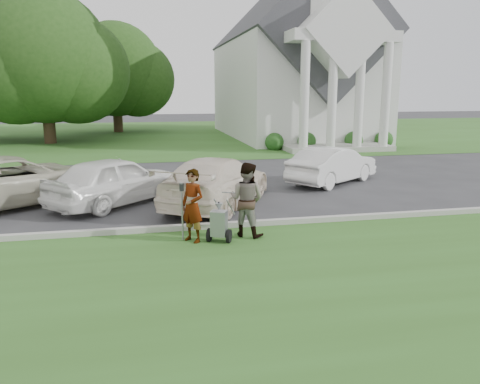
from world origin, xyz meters
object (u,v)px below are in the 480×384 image
object	(u,v)px
church	(294,55)
person_right	(247,200)
parking_meter_near	(182,204)
car_c	(217,181)
striping_cart	(219,224)
car_a	(14,180)
car_d	(333,165)
tree_left	(44,63)
car_b	(115,180)
person_left	(193,206)
tree_back	(115,74)

from	to	relation	value
church	person_right	world-z (taller)	church
parking_meter_near	car_c	world-z (taller)	car_c
church	striping_cart	size ratio (longest dim) A/B	20.93
car_a	car_d	xyz separation A→B (m)	(10.79, 1.22, -0.07)
tree_left	car_b	xyz separation A→B (m)	(5.08, -18.26, -4.36)
striping_cart	person_right	xyz separation A→B (m)	(0.71, 0.32, 0.45)
person_left	car_a	xyz separation A→B (m)	(-4.91, 4.71, -0.09)
person_right	car_b	xyz separation A→B (m)	(-3.21, 3.93, -0.14)
striping_cart	parking_meter_near	distance (m)	0.96
parking_meter_near	person_left	bearing A→B (deg)	-32.62
person_left	car_b	world-z (taller)	person_left
tree_left	car_c	size ratio (longest dim) A/B	2.10
car_b	car_c	bearing A→B (deg)	-146.74
car_c	car_d	bearing A→B (deg)	-121.45
car_c	car_b	bearing A→B (deg)	17.70
tree_back	car_b	xyz separation A→B (m)	(1.08, -26.26, -3.98)
person_left	car_d	bearing A→B (deg)	94.98
tree_back	car_a	bearing A→B (deg)	-94.27
car_b	tree_back	bearing A→B (deg)	-41.23
person_right	car_a	xyz separation A→B (m)	(-6.21, 4.53, -0.13)
person_left	parking_meter_near	xyz separation A→B (m)	(-0.22, 0.14, 0.02)
tree_back	parking_meter_near	bearing A→B (deg)	-84.78
tree_back	person_left	size ratio (longest dim) A/B	5.71
tree_left	car_d	distance (m)	21.35
person_right	car_c	xyz separation A→B (m)	(-0.21, 3.23, -0.15)
tree_left	person_left	world-z (taller)	tree_left
person_right	car_b	bearing A→B (deg)	-13.43
person_left	car_b	xyz separation A→B (m)	(-1.91, 4.11, -0.10)
tree_left	parking_meter_near	bearing A→B (deg)	-73.07
tree_left	car_a	size ratio (longest dim) A/B	1.97
tree_back	parking_meter_near	distance (m)	30.60
tree_back	car_c	size ratio (longest dim) A/B	1.90
car_a	car_d	distance (m)	10.86
person_left	church	bearing A→B (deg)	116.67
church	tree_back	bearing A→B (deg)	152.15
church	car_b	distance (m)	23.35
person_left	person_right	xyz separation A→B (m)	(1.30, 0.19, 0.04)
parking_meter_near	tree_back	bearing A→B (deg)	95.22
car_b	tree_left	bearing A→B (deg)	-28.04
tree_left	tree_back	bearing A→B (deg)	63.43
tree_left	car_b	distance (m)	19.45
person_left	car_a	bearing A→B (deg)	-174.08
church	car_b	world-z (taller)	church
car_a	car_b	bearing A→B (deg)	-136.98
tree_back	car_c	world-z (taller)	tree_back
tree_left	car_d	bearing A→B (deg)	-51.94
car_a	car_c	xyz separation A→B (m)	(6.00, -1.30, -0.02)
car_c	car_d	world-z (taller)	car_c
tree_back	car_a	xyz separation A→B (m)	(-1.92, -25.66, -3.98)
tree_left	striping_cart	bearing A→B (deg)	-71.40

